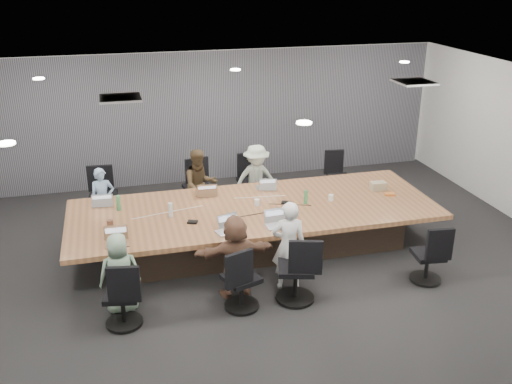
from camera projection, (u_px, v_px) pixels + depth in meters
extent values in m
cube|color=#232425|center=(262.00, 261.00, 9.20)|extent=(10.00, 8.00, 0.00)
cube|color=white|center=(263.00, 89.00, 8.15)|extent=(10.00, 8.00, 0.00)
cube|color=silver|center=(214.00, 116.00, 12.26)|extent=(10.00, 0.00, 2.80)
cube|color=silver|center=(380.00, 334.00, 5.08)|extent=(10.00, 0.00, 2.80)
cube|color=slate|center=(215.00, 117.00, 12.19)|extent=(9.80, 0.04, 2.80)
cube|color=#3B2C22|center=(254.00, 230.00, 9.52)|extent=(4.80, 1.40, 0.66)
cube|color=#9B6640|center=(254.00, 209.00, 9.38)|extent=(6.00, 2.20, 0.08)
imported|color=#85A6CA|center=(103.00, 200.00, 10.07)|extent=(0.45, 0.31, 1.16)
cube|color=#B2B2B7|center=(102.00, 203.00, 9.52)|extent=(0.35, 0.25, 0.02)
imported|color=#473723|center=(200.00, 185.00, 10.44)|extent=(0.74, 0.62, 1.37)
cube|color=#8C6647|center=(205.00, 193.00, 9.92)|extent=(0.36, 0.26, 0.02)
imported|color=#A4B1A3|center=(256.00, 180.00, 10.69)|extent=(0.91, 0.56, 1.37)
cube|color=#B2B2B7|center=(264.00, 187.00, 10.17)|extent=(0.34, 0.26, 0.02)
imported|color=gray|center=(120.00, 273.00, 7.70)|extent=(0.60, 0.42, 1.16)
cube|color=#8C6647|center=(117.00, 244.00, 8.13)|extent=(0.35, 0.25, 0.02)
imported|color=brown|center=(236.00, 256.00, 8.06)|extent=(1.16, 0.38, 1.24)
cube|color=#B2B2B7|center=(227.00, 232.00, 8.50)|extent=(0.38, 0.30, 0.02)
imported|color=silver|center=(289.00, 246.00, 8.21)|extent=(0.55, 0.42, 1.37)
cube|color=#B2B2B7|center=(278.00, 226.00, 8.68)|extent=(0.37, 0.26, 0.02)
cylinder|color=#428B54|center=(118.00, 203.00, 9.21)|extent=(0.09, 0.09, 0.25)
cylinder|color=#428B54|center=(306.00, 197.00, 9.47)|extent=(0.07, 0.07, 0.23)
cylinder|color=silver|center=(171.00, 210.00, 8.98)|extent=(0.08, 0.08, 0.23)
cylinder|color=white|center=(257.00, 202.00, 9.41)|extent=(0.09, 0.09, 0.11)
cylinder|color=white|center=(331.00, 198.00, 9.61)|extent=(0.10, 0.10, 0.10)
cylinder|color=brown|center=(110.00, 224.00, 8.64)|extent=(0.11, 0.11, 0.12)
cube|color=black|center=(192.00, 222.00, 8.80)|extent=(0.18, 0.15, 0.03)
cube|color=black|center=(286.00, 203.00, 9.51)|extent=(0.18, 0.16, 0.03)
cube|color=black|center=(284.00, 216.00, 8.96)|extent=(0.18, 0.07, 0.07)
cube|color=tan|center=(378.00, 186.00, 10.07)|extent=(0.27, 0.17, 0.14)
cube|color=#CC6929|center=(390.00, 194.00, 9.85)|extent=(0.19, 0.15, 0.04)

